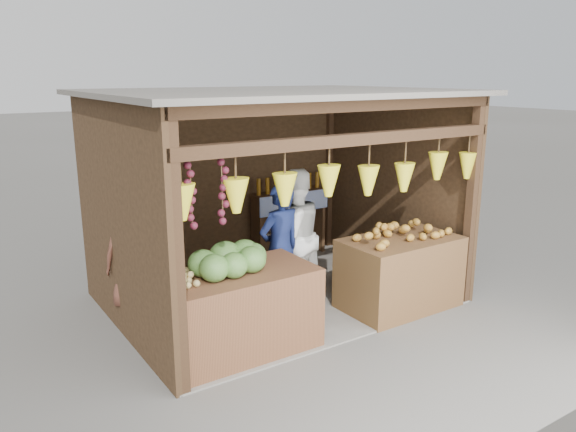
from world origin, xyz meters
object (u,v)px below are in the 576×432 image
at_px(counter_right, 400,273).
at_px(counter_left, 235,313).
at_px(man_standing, 280,250).
at_px(woman_standing, 293,236).
at_px(vendor_seated, 130,258).

bearing_deg(counter_right, counter_left, 178.15).
distance_m(man_standing, woman_standing, 0.47).
bearing_deg(counter_left, vendor_seated, 121.41).
distance_m(counter_left, man_standing, 1.15).
distance_m(counter_left, counter_right, 2.27).
bearing_deg(counter_right, man_standing, 154.15).
xyz_separation_m(man_standing, woman_standing, (0.38, 0.28, 0.04)).
height_order(man_standing, vendor_seated, man_standing).
height_order(counter_left, man_standing, man_standing).
xyz_separation_m(counter_left, counter_right, (2.27, -0.07, 0.00)).
xyz_separation_m(counter_left, woman_standing, (1.30, 0.86, 0.41)).
height_order(counter_right, woman_standing, woman_standing).
bearing_deg(counter_left, woman_standing, 33.30).
bearing_deg(counter_right, vendor_seated, 157.64).
height_order(counter_left, woman_standing, woman_standing).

